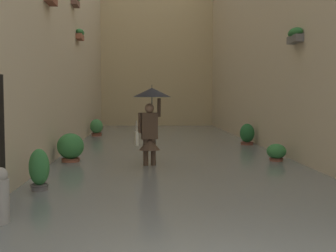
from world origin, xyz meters
name	(u,v)px	position (x,y,z in m)	size (l,w,h in m)	color
ground_plane	(168,155)	(0.00, -10.63, 0.00)	(60.00, 60.00, 0.00)	#605B56
flood_water	(168,152)	(0.00, -10.63, 0.10)	(6.94, 27.27, 0.20)	slate
building_facade_far	(157,33)	(0.00, -22.17, 5.40)	(9.74, 1.80, 10.81)	tan
person_wading	(150,114)	(0.62, -7.30, 1.43)	(0.92, 0.92, 2.12)	#4C4233
potted_plant_near_left	(247,136)	(-2.75, -11.60, 0.48)	(0.49, 0.49, 0.91)	brown
potted_plant_mid_right	(39,174)	(2.62, -4.62, 0.50)	(0.36, 0.36, 0.94)	#66605B
potted_plant_near_right	(96,129)	(2.71, -15.15, 0.49)	(0.52, 0.52, 0.90)	brown
potted_plant_far_right	(71,149)	(2.63, -8.04, 0.52)	(0.67, 0.67, 0.92)	#9E563D
potted_plant_mid_left	(276,154)	(-2.60, -7.83, 0.37)	(0.50, 0.50, 0.64)	brown
mooring_bollard	(1,203)	(2.66, -2.60, 0.47)	(0.23, 0.23, 0.94)	gray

